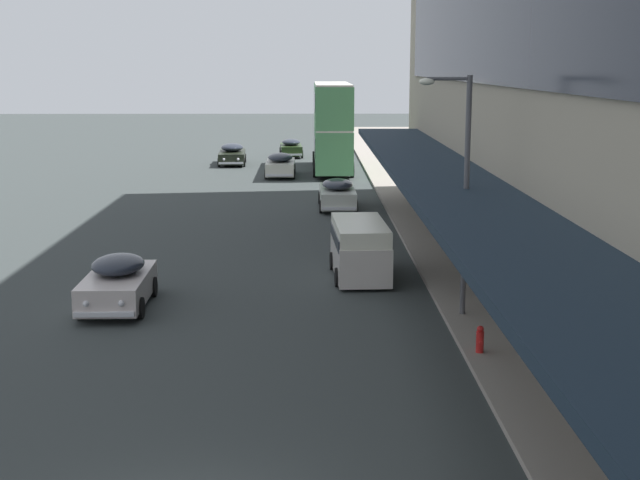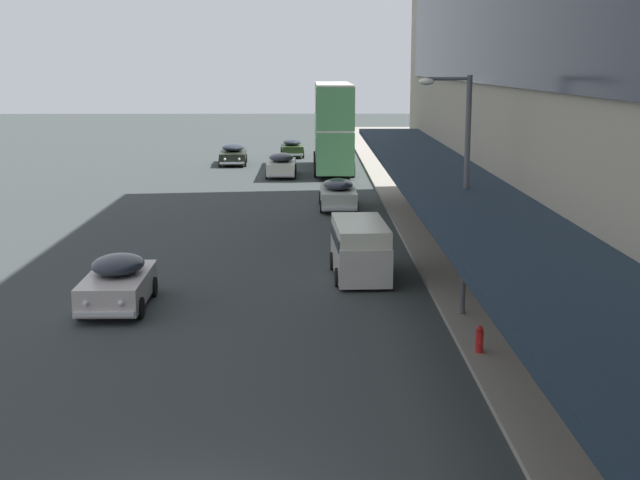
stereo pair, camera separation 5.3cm
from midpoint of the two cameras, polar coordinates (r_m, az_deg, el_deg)
name	(u,v)px [view 2 (the right image)]	position (r m, az deg, el deg)	size (l,w,h in m)	color
transit_bus_kerbside_front	(333,124)	(61.65, 0.88, 7.43)	(2.68, 11.34, 6.01)	#52995E
sedan_lead_mid	(338,194)	(45.84, 1.19, 2.99)	(1.93, 4.88, 1.55)	beige
sedan_second_mid	(292,148)	(71.53, -1.77, 5.92)	(1.96, 4.41, 1.43)	#233618
sedan_lead_near	(118,282)	(27.96, -12.76, -2.63)	(2.00, 4.32, 1.59)	beige
sedan_trailing_mid	(281,165)	(58.97, -2.47, 4.84)	(1.97, 4.83, 1.57)	beige
sedan_trailing_near	(233,154)	(66.24, -5.56, 5.49)	(2.15, 4.98, 1.54)	black
vw_van	(360,246)	(31.08, 2.61, -0.38)	(2.04, 4.62, 1.96)	beige
street_lamp	(460,178)	(25.69, 9.04, 3.95)	(1.50, 0.28, 6.89)	#4C4C51
fire_hydrant	(480,339)	(23.04, 10.24, -6.28)	(0.20, 0.40, 0.70)	red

